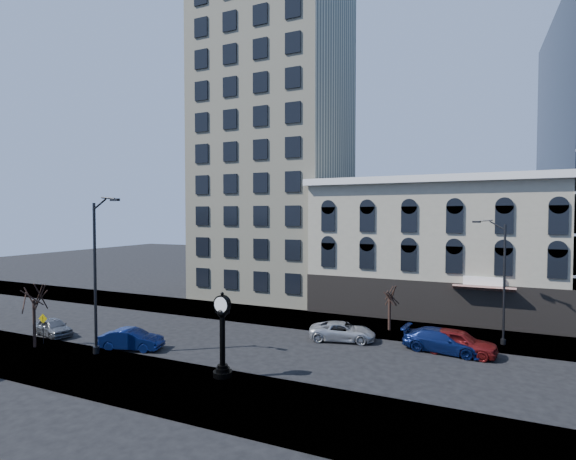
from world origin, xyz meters
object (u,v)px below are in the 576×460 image
at_px(car_near_a, 53,327).
at_px(street_lamp_near, 103,234).
at_px(car_near_b, 132,339).
at_px(warning_sign, 43,323).
at_px(street_clock, 222,338).

bearing_deg(car_near_a, street_lamp_near, -91.12).
distance_m(car_near_a, car_near_b, 7.89).
relative_size(car_near_a, car_near_b, 0.91).
bearing_deg(street_lamp_near, warning_sign, -177.74).
bearing_deg(car_near_a, car_near_b, -76.96).
bearing_deg(warning_sign, street_clock, -10.64).
distance_m(street_clock, car_near_b, 8.78).
distance_m(street_lamp_near, car_near_a, 10.60).
distance_m(street_lamp_near, warning_sign, 8.65).
bearing_deg(car_near_b, street_lamp_near, 149.93).
height_order(car_near_a, car_near_b, car_near_b).
xyz_separation_m(warning_sign, car_near_a, (-1.58, 1.95, -0.93)).
bearing_deg(warning_sign, street_lamp_near, -10.98).
relative_size(warning_sign, car_near_b, 0.50).
distance_m(warning_sign, car_near_a, 2.67).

